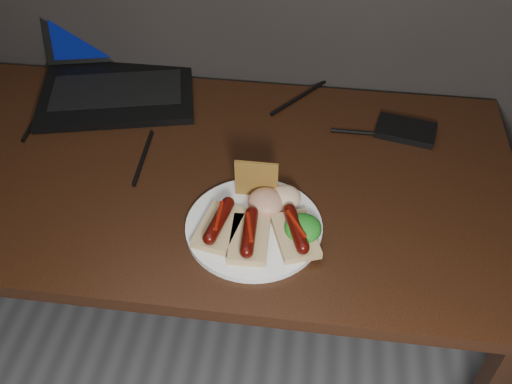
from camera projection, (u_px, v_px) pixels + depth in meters
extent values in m
cube|color=black|center=(188.00, 174.00, 1.23)|extent=(1.40, 0.70, 0.03)
cube|color=black|center=(14.00, 181.00, 1.77)|extent=(0.05, 0.05, 0.72)
cube|color=black|center=(442.00, 221.00, 1.64)|extent=(0.05, 0.05, 0.72)
cube|color=black|center=(117.00, 93.00, 1.41)|extent=(0.43, 0.35, 0.02)
cube|color=black|center=(117.00, 89.00, 1.41)|extent=(0.34, 0.22, 0.00)
cube|color=black|center=(114.00, 14.00, 1.46)|extent=(0.38, 0.18, 0.23)
cube|color=#070B4F|center=(114.00, 14.00, 1.46)|extent=(0.34, 0.15, 0.20)
cube|color=black|center=(406.00, 130.00, 1.31)|extent=(0.15, 0.11, 0.02)
cylinder|color=black|center=(143.00, 157.00, 1.24)|extent=(0.02, 0.18, 0.01)
cylinder|color=black|center=(302.00, 96.00, 1.41)|extent=(0.14, 0.18, 0.01)
cylinder|color=black|center=(362.00, 133.00, 1.31)|extent=(0.14, 0.01, 0.01)
cylinder|color=black|center=(37.00, 115.00, 1.35)|extent=(0.02, 0.20, 0.01)
cylinder|color=white|center=(254.00, 227.00, 1.09)|extent=(0.29, 0.29, 0.01)
cube|color=#DFC383|center=(219.00, 228.00, 1.07)|extent=(0.09, 0.13, 0.02)
cylinder|color=#480904|center=(219.00, 220.00, 1.06)|extent=(0.04, 0.10, 0.02)
sphere|color=#480904|center=(209.00, 238.00, 1.02)|extent=(0.02, 0.02, 0.02)
sphere|color=#480904|center=(228.00, 203.00, 1.09)|extent=(0.02, 0.02, 0.02)
cylinder|color=#700F05|center=(219.00, 216.00, 1.05)|extent=(0.01, 0.07, 0.01)
cube|color=#DFC383|center=(249.00, 239.00, 1.05)|extent=(0.07, 0.12, 0.02)
cylinder|color=#480904|center=(249.00, 232.00, 1.04)|extent=(0.03, 0.10, 0.02)
sphere|color=#480904|center=(246.00, 252.00, 1.00)|extent=(0.03, 0.02, 0.02)
sphere|color=#480904|center=(252.00, 213.00, 1.07)|extent=(0.03, 0.02, 0.02)
cylinder|color=#700F05|center=(249.00, 227.00, 1.03)|extent=(0.02, 0.07, 0.01)
cube|color=#DFC383|center=(295.00, 236.00, 1.06)|extent=(0.10, 0.13, 0.02)
cylinder|color=#480904|center=(296.00, 228.00, 1.04)|extent=(0.06, 0.10, 0.02)
sphere|color=#480904|center=(303.00, 248.00, 1.01)|extent=(0.03, 0.02, 0.02)
sphere|color=#480904|center=(289.00, 210.00, 1.08)|extent=(0.03, 0.02, 0.02)
cylinder|color=#700F05|center=(296.00, 224.00, 1.03)|extent=(0.04, 0.06, 0.01)
cube|color=olive|center=(256.00, 179.00, 1.12)|extent=(0.09, 0.01, 0.08)
ellipsoid|color=#135511|center=(303.00, 228.00, 1.05)|extent=(0.07, 0.07, 0.04)
ellipsoid|color=maroon|center=(266.00, 202.00, 1.10)|extent=(0.07, 0.07, 0.04)
ellipsoid|color=beige|center=(285.00, 197.00, 1.12)|extent=(0.06, 0.06, 0.04)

